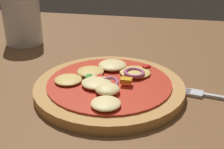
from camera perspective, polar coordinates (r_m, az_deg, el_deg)
dining_table at (r=0.43m, az=3.13°, el=-7.32°), size 1.12×1.01×0.03m
pizza at (r=0.45m, az=-0.62°, el=-2.18°), size 0.23×0.23×0.03m
beer_glass at (r=0.68m, az=-16.90°, el=10.27°), size 0.08×0.08×0.12m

